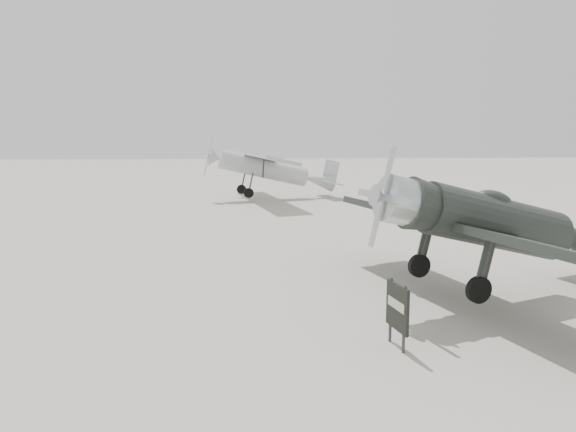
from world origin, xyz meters
name	(u,v)px	position (x,y,z in m)	size (l,w,h in m)	color
ground	(290,278)	(0.00, 0.00, 0.00)	(160.00, 160.00, 0.00)	gray
lowwing_monoplane	(505,226)	(5.27, -2.48, 1.89)	(8.05, 11.11, 3.58)	black
highwing_monoplane	(269,165)	(0.42, 20.32, 2.18)	(8.83, 12.37, 3.49)	#ABADB1
sign_board	(397,308)	(1.63, -5.55, 0.80)	(0.21, 0.92, 1.34)	#333333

